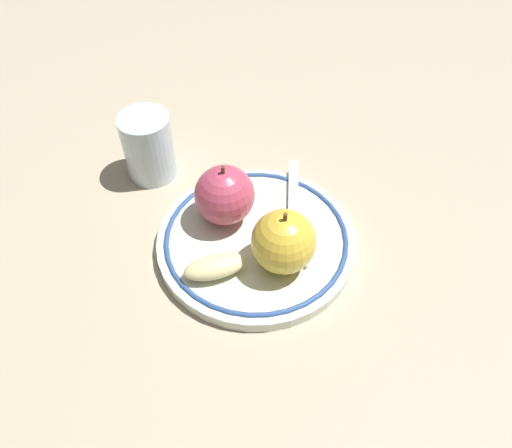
{
  "coord_description": "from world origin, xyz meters",
  "views": [
    {
      "loc": [
        0.16,
        -0.33,
        0.45
      ],
      "look_at": [
        -0.01,
        -0.01,
        0.04
      ],
      "focal_mm": 35.0,
      "sensor_mm": 36.0,
      "label": 1
    }
  ],
  "objects_px": {
    "apple_red_whole": "(284,242)",
    "apple_second_whole": "(223,198)",
    "plate": "(256,240)",
    "drinking_glass": "(149,146)",
    "apple_slice_front": "(215,267)",
    "fork": "(295,207)"
  },
  "relations": [
    {
      "from": "apple_slice_front",
      "to": "apple_red_whole",
      "type": "bearing_deg",
      "value": -4.17
    },
    {
      "from": "fork",
      "to": "drinking_glass",
      "type": "height_order",
      "value": "drinking_glass"
    },
    {
      "from": "apple_second_whole",
      "to": "drinking_glass",
      "type": "height_order",
      "value": "apple_second_whole"
    },
    {
      "from": "apple_slice_front",
      "to": "fork",
      "type": "height_order",
      "value": "apple_slice_front"
    },
    {
      "from": "apple_red_whole",
      "to": "fork",
      "type": "height_order",
      "value": "apple_red_whole"
    },
    {
      "from": "apple_second_whole",
      "to": "drinking_glass",
      "type": "relative_size",
      "value": 0.88
    },
    {
      "from": "apple_red_whole",
      "to": "apple_second_whole",
      "type": "distance_m",
      "value": 0.09
    },
    {
      "from": "drinking_glass",
      "to": "apple_slice_front",
      "type": "bearing_deg",
      "value": -35.42
    },
    {
      "from": "apple_slice_front",
      "to": "plate",
      "type": "bearing_deg",
      "value": 33.84
    },
    {
      "from": "plate",
      "to": "apple_red_whole",
      "type": "relative_size",
      "value": 2.94
    },
    {
      "from": "apple_red_whole",
      "to": "fork",
      "type": "relative_size",
      "value": 0.48
    },
    {
      "from": "apple_slice_front",
      "to": "drinking_glass",
      "type": "relative_size",
      "value": 0.76
    },
    {
      "from": "apple_slice_front",
      "to": "drinking_glass",
      "type": "xyz_separation_m",
      "value": [
        -0.16,
        0.11,
        0.02
      ]
    },
    {
      "from": "apple_red_whole",
      "to": "plate",
      "type": "bearing_deg",
      "value": 155.13
    },
    {
      "from": "apple_slice_front",
      "to": "drinking_glass",
      "type": "distance_m",
      "value": 0.2
    },
    {
      "from": "plate",
      "to": "apple_red_whole",
      "type": "xyz_separation_m",
      "value": [
        0.04,
        -0.02,
        0.04
      ]
    },
    {
      "from": "plate",
      "to": "drinking_glass",
      "type": "height_order",
      "value": "drinking_glass"
    },
    {
      "from": "plate",
      "to": "apple_red_whole",
      "type": "height_order",
      "value": "apple_red_whole"
    },
    {
      "from": "apple_second_whole",
      "to": "drinking_glass",
      "type": "bearing_deg",
      "value": 162.05
    },
    {
      "from": "plate",
      "to": "fork",
      "type": "distance_m",
      "value": 0.06
    },
    {
      "from": "apple_slice_front",
      "to": "apple_second_whole",
      "type": "bearing_deg",
      "value": 69.74
    },
    {
      "from": "apple_second_whole",
      "to": "apple_slice_front",
      "type": "distance_m",
      "value": 0.08
    }
  ]
}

